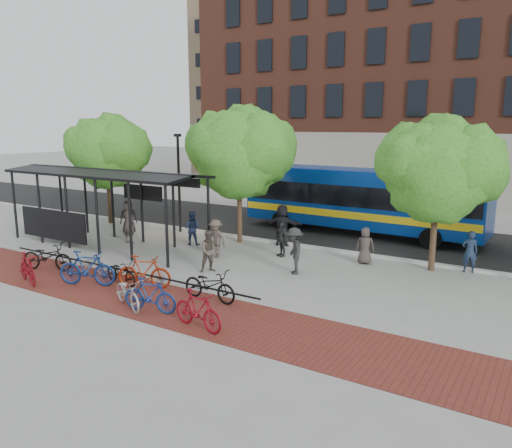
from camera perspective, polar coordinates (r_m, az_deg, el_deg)
The scene contains 32 objects.
ground at distance 19.94m, azimuth 0.04°, elevation -5.00°, with size 160.00×160.00×0.00m, color #9E9E99.
asphalt_street at distance 26.86m, azimuth 9.10°, elevation -0.84°, with size 160.00×8.00×0.01m, color black.
curb at distance 23.30m, azimuth 5.25°, elevation -2.48°, with size 160.00×0.25×0.12m, color #B7B7B2.
brick_strip at distance 17.46m, azimuth -14.50°, elevation -7.78°, with size 24.00×3.00×0.01m, color maroon.
bike_rack_rail at distance 18.95m, azimuth -15.26°, elevation -6.30°, with size 12.00×0.05×0.95m, color black.
building_tower at distance 62.71m, azimuth 7.41°, elevation 19.89°, with size 22.00×22.00×30.00m, color #7A664C.
bus_shelter at distance 24.26m, azimuth -17.18°, elevation 4.66°, with size 10.60×3.07×3.60m.
tree_a at distance 29.51m, azimuth -16.55°, elevation 8.23°, with size 4.90×4.00×6.18m.
tree_b at distance 23.55m, azimuth -1.67°, elevation 8.54°, with size 5.15×4.20×6.47m.
tree_c at distance 20.06m, azimuth 20.40°, elevation 6.19°, with size 4.66×3.80×5.92m.
lamp_post_left at distance 26.36m, azimuth -8.81°, elevation 4.98°, with size 0.35×0.20×5.12m.
bus at distance 26.20m, azimuth 11.90°, elevation 3.00°, with size 12.45×3.25×3.34m.
bike_0 at distance 21.07m, azimuth -22.76°, elevation -3.44°, with size 0.74×2.12×1.11m, color black.
bike_1 at distance 19.66m, azimuth -24.65°, elevation -4.65°, with size 0.51×1.82×1.09m, color maroon.
bike_2 at distance 20.00m, azimuth -18.29°, elevation -4.20°, with size 0.59×1.71×0.90m, color #97979A.
bike_3 at distance 18.60m, azimuth -18.75°, elevation -4.82°, with size 0.59×2.10×1.26m, color navy.
bike_4 at distance 18.47m, azimuth -15.16°, elevation -5.32°, with size 0.59×1.68×0.88m, color black.
bike_5 at distance 17.82m, azimuth -12.67°, elevation -5.34°, with size 0.55×1.93×1.16m, color maroon.
bike_6 at distance 16.10m, azimuth -14.42°, elevation -7.58°, with size 0.65×1.87×0.98m, color #9B9A9D.
bike_7 at distance 15.56m, azimuth -12.03°, elevation -7.95°, with size 0.51×1.79×1.08m, color navy.
bike_8 at distance 16.25m, azimuth -5.32°, elevation -6.93°, with size 0.70×2.02×1.06m, color black.
bike_9 at distance 14.12m, azimuth -6.67°, elevation -9.73°, with size 0.52×1.84×1.11m, color maroon.
pedestrian_0 at distance 26.57m, azimuth -14.37°, elevation 0.77°, with size 0.87×0.57×1.79m, color black.
pedestrian_1 at distance 24.54m, azimuth -14.37°, elevation 0.11°, with size 0.71×0.47×1.96m, color #3F3633.
pedestrian_2 at distance 23.65m, azimuth -7.35°, elevation -0.46°, with size 0.78×0.61×1.61m, color #1D2645.
pedestrian_3 at distance 21.29m, azimuth -4.62°, elevation -1.67°, with size 1.07×0.62×1.66m, color #4F423B.
pedestrian_4 at distance 21.46m, azimuth 2.96°, elevation -1.73°, with size 0.89×0.37×1.52m, color #2A2A2A.
pedestrian_5 at distance 23.35m, azimuth 3.03°, elevation -0.12°, with size 1.81×0.58×1.95m, color black.
pedestrian_6 at distance 20.77m, azimuth 12.37°, elevation -2.43°, with size 0.74×0.48×1.52m, color #3D3431.
pedestrian_7 at distance 20.81m, azimuth 23.23°, elevation -2.92°, with size 0.60×0.39×1.63m, color #1B283F.
pedestrian_8 at distance 19.26m, azimuth -5.29°, elevation -3.11°, with size 0.80×0.62×1.64m, color #4D4139.
pedestrian_9 at distance 18.97m, azimuth 4.41°, elevation -3.08°, with size 1.16×0.67×1.79m, color #262626.
Camera 1 is at (10.11, -16.24, 5.62)m, focal length 35.00 mm.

